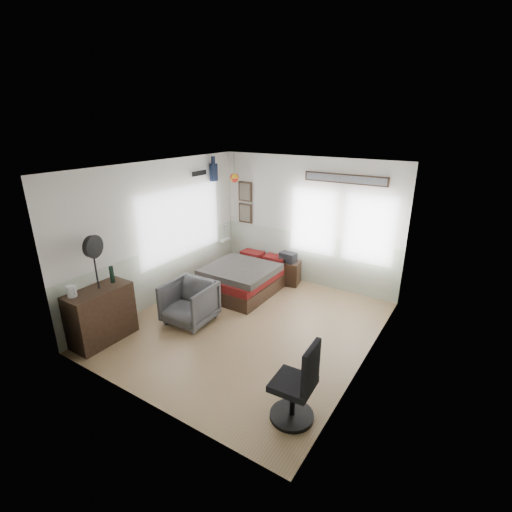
% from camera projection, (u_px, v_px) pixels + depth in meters
% --- Properties ---
extents(ground_plane, '(4.00, 4.50, 0.01)m').
position_uv_depth(ground_plane, '(249.00, 326.00, 6.46)').
color(ground_plane, '#987C52').
extents(room_shell, '(4.02, 4.52, 2.71)m').
position_uv_depth(room_shell, '(250.00, 234.00, 6.09)').
color(room_shell, silver).
rests_on(room_shell, ground_plane).
extents(wall_decor, '(3.55, 1.32, 1.44)m').
position_uv_depth(wall_decor, '(256.00, 184.00, 7.84)').
color(wall_decor, '#3E2B1A').
rests_on(wall_decor, room_shell).
extents(bed, '(1.33, 1.82, 0.58)m').
position_uv_depth(bed, '(245.00, 277.00, 7.73)').
color(bed, black).
rests_on(bed, ground_plane).
extents(dresser, '(0.48, 1.00, 0.90)m').
position_uv_depth(dresser, '(101.00, 315.00, 5.90)').
color(dresser, black).
rests_on(dresser, ground_plane).
extents(armchair, '(0.83, 0.85, 0.74)m').
position_uv_depth(armchair, '(189.00, 303.00, 6.47)').
color(armchair, '#4F4F4F').
rests_on(armchair, ground_plane).
extents(nightstand, '(0.58, 0.51, 0.51)m').
position_uv_depth(nightstand, '(288.00, 272.00, 8.05)').
color(nightstand, black).
rests_on(nightstand, ground_plane).
extents(task_chair, '(0.53, 0.53, 1.06)m').
position_uv_depth(task_chair, '(298.00, 390.00, 4.30)').
color(task_chair, black).
rests_on(task_chair, ground_plane).
extents(kettle, '(0.16, 0.14, 0.18)m').
position_uv_depth(kettle, '(72.00, 291.00, 5.49)').
color(kettle, silver).
rests_on(kettle, dresser).
extents(bottle, '(0.07, 0.07, 0.27)m').
position_uv_depth(bottle, '(112.00, 274.00, 5.95)').
color(bottle, black).
rests_on(bottle, dresser).
extents(stand_fan, '(0.18, 0.35, 0.87)m').
position_uv_depth(stand_fan, '(93.00, 248.00, 5.54)').
color(stand_fan, black).
rests_on(stand_fan, dresser).
extents(black_bag, '(0.36, 0.25, 0.20)m').
position_uv_depth(black_bag, '(288.00, 257.00, 7.93)').
color(black_bag, black).
rests_on(black_bag, nightstand).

